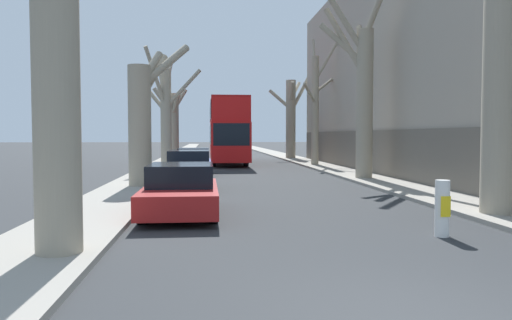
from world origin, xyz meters
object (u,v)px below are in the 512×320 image
Objects in this scene: street_tree_left_2 at (166,112)px; street_tree_right_0 at (503,58)px; parked_car_2 at (194,163)px; parked_car_0 at (181,190)px; traffic_bollard at (442,208)px; street_tree_left_1 at (143,115)px; double_decker_bus at (227,128)px; parked_car_1 at (189,171)px; street_tree_right_3 at (291,116)px; street_tree_right_2 at (316,105)px; street_tree_left_0 at (50,10)px; street_tree_right_1 at (362,89)px; street_tree_left_3 at (172,122)px.

street_tree_right_0 is (9.60, -18.31, 0.51)m from street_tree_left_2.
parked_car_0 is at bearing -90.00° from parked_car_2.
traffic_bollard is at bearing -140.76° from street_tree_right_0.
parked_car_0 is (1.77, -6.64, -2.23)m from street_tree_left_1.
double_decker_bus reaches higher than parked_car_0.
double_decker_bus is 2.98× the size of parked_car_2.
street_tree_right_3 is at bearing 71.37° from parked_car_1.
parked_car_2 is at bearing -138.13° from street_tree_right_2.
street_tree_right_0 is at bearing -39.76° from street_tree_left_1.
traffic_bollard is (7.23, 1.18, -3.49)m from street_tree_left_0.
street_tree_right_3 reaches higher than street_tree_left_1.
street_tree_right_3 is 1.66× the size of parked_car_0.
street_tree_left_1 is 0.49× the size of double_decker_bus.
street_tree_left_0 reaches higher than double_decker_bus.
street_tree_right_0 reaches higher than traffic_bollard.
street_tree_right_1 is at bearing 91.15° from street_tree_right_0.
street_tree_left_0 is 0.98× the size of street_tree_right_2.
parked_car_2 is (1.77, 5.84, -2.19)m from street_tree_left_1.
street_tree_right_2 is at bearing 68.00° from parked_car_0.
street_tree_right_0 is at bearing -70.59° from street_tree_left_3.
street_tree_right_1 is 2.03× the size of parked_car_0.
double_decker_bus is at bearing 59.63° from street_tree_left_2.
parked_car_2 is (-7.69, 3.42, -3.48)m from street_tree_right_1.
street_tree_right_0 is 25.63m from double_decker_bus.
street_tree_left_3 is 21.06m from parked_car_1.
parked_car_1 is (1.82, 10.60, -3.37)m from street_tree_left_0.
street_tree_right_0 is 0.98× the size of street_tree_right_1.
street_tree_left_0 reaches higher than traffic_bollard.
street_tree_right_3 reaches higher than parked_car_1.
street_tree_right_1 is 1.23× the size of street_tree_right_3.
street_tree_right_1 is 8.97m from parked_car_1.
parked_car_0 is (-7.90, -29.41, -3.14)m from street_tree_right_3.
street_tree_right_1 reaches higher than street_tree_right_0.
street_tree_right_2 is at bearing 83.80° from traffic_bollard.
street_tree_left_0 is 1.45× the size of street_tree_left_3.
parked_car_2 is (-0.00, 12.48, 0.04)m from parked_car_0.
street_tree_left_1 is 5.08× the size of traffic_bollard.
street_tree_right_3 is at bearing 90.06° from street_tree_right_2.
traffic_bollard is (-2.49, -2.03, -3.36)m from street_tree_right_0.
street_tree_right_2 is (0.01, 20.98, 0.15)m from street_tree_right_0.
double_decker_bus reaches higher than traffic_bollard.
street_tree_left_0 is 6.05m from parked_car_0.
street_tree_right_1 reaches higher than traffic_bollard.
street_tree_left_3 is 5.06× the size of traffic_bollard.
traffic_bollard is (3.22, -26.99, -2.00)m from double_decker_bus.
street_tree_right_3 is at bearing 90.00° from street_tree_right_0.
street_tree_right_1 is 2.28× the size of parked_car_2.
street_tree_left_0 is 17.54m from parked_car_2.
street_tree_left_0 is 0.71× the size of double_decker_bus.
street_tree_left_3 is at bearing 143.99° from street_tree_right_2.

